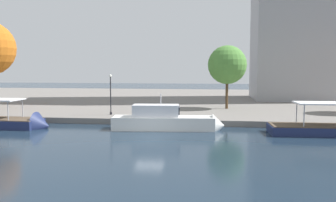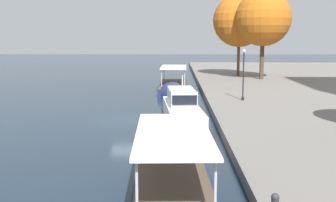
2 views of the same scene
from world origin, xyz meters
name	(u,v)px [view 1 (image 1 of 2)]	position (x,y,z in m)	size (l,w,h in m)	color
ground_plane	(149,138)	(0.00, 0.00, 0.00)	(220.00, 220.00, 0.00)	#192838
dock_promenade	(183,100)	(0.00, 34.28, 0.31)	(120.00, 55.00, 0.63)	slate
tour_boat_0	(0,124)	(-16.17, 3.56, 0.36)	(11.80, 3.42, 4.12)	navy
motor_yacht_1	(168,122)	(1.11, 4.36, 0.74)	(11.13, 3.29, 4.27)	silver
lamp_post	(111,93)	(-6.38, 10.02, 3.15)	(0.33, 0.33, 4.69)	black
tree_0	(226,64)	(7.09, 18.09, 6.59)	(5.15, 5.15, 8.44)	#4C3823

